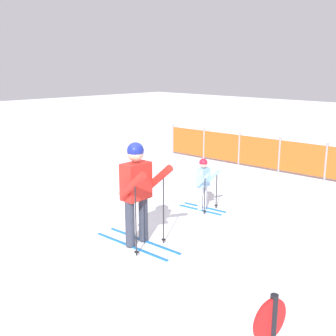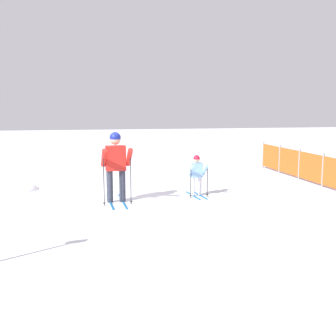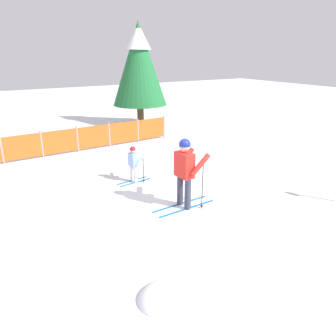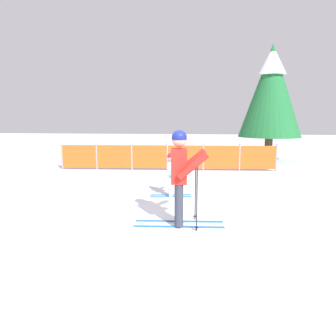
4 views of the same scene
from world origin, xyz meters
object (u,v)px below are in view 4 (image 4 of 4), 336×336
Objects in this scene: safety_fence at (167,157)px; skier_child at (171,171)px; skier_adult at (181,169)px; conifer_far at (271,90)px.

skier_child is at bearing -82.64° from safety_fence.
skier_child is (-0.36, 2.12, -0.41)m from skier_adult.
skier_adult is 0.22× the size of safety_fence.
skier_adult is at bearing -87.71° from skier_child.
skier_adult reaches higher than skier_child.
skier_adult is at bearing -81.84° from safety_fence.
skier_adult is 0.35× the size of conifer_far.
conifer_far is at bearing 36.17° from safety_fence.
skier_adult is 6.08m from safety_fence.
skier_adult is 2.18m from skier_child.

